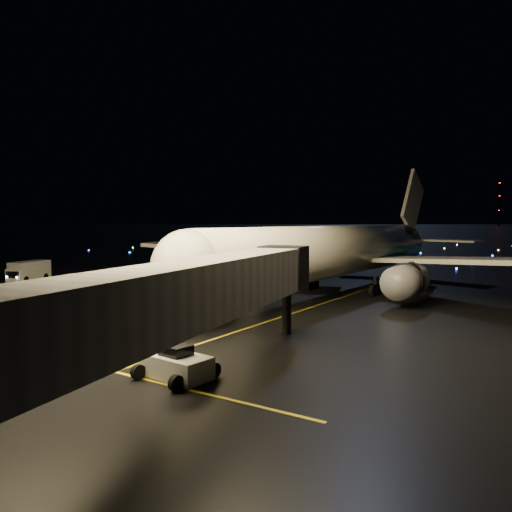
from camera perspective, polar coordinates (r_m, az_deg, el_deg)
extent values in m
plane|color=black|center=(330.50, 27.05, 2.21)|extent=(2000.00, 2000.00, 0.00)
cube|color=gold|center=(49.45, 6.52, -5.78)|extent=(0.25, 80.00, 0.02)
cube|color=silver|center=(27.62, -9.12, -11.85)|extent=(4.03, 2.37, 1.84)
cube|color=silver|center=(76.75, -24.43, -1.55)|extent=(4.59, 7.96, 2.80)
imported|color=orange|center=(59.95, -13.87, -3.22)|extent=(1.15, 1.08, 1.91)
cone|color=#FC2B00|center=(52.65, -0.28, -4.86)|extent=(0.54, 0.54, 0.54)
cone|color=#FC2B00|center=(61.81, 4.96, -3.53)|extent=(0.63, 0.63, 0.55)
cone|color=#FC2B00|center=(58.42, -1.24, -4.00)|extent=(0.54, 0.54, 0.48)
cone|color=#FC2B00|center=(79.12, -7.73, -1.90)|extent=(0.47, 0.47, 0.47)
cylinder|color=black|center=(774.71, 26.04, 5.45)|extent=(1.80, 1.80, 64.00)
cube|color=gray|center=(67.83, -13.64, -2.45)|extent=(2.35, 1.94, 1.73)
cube|color=gray|center=(63.89, -11.17, -2.91)|extent=(2.03, 1.65, 1.50)
cube|color=gray|center=(62.32, -16.69, -3.07)|extent=(2.26, 1.76, 1.74)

